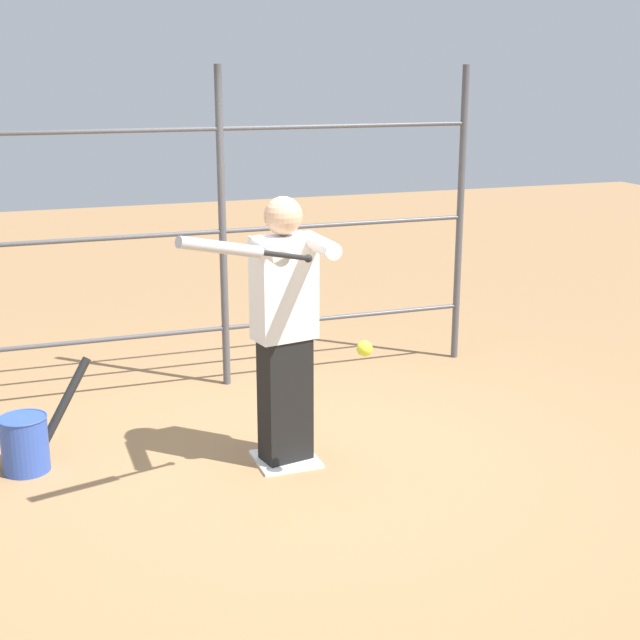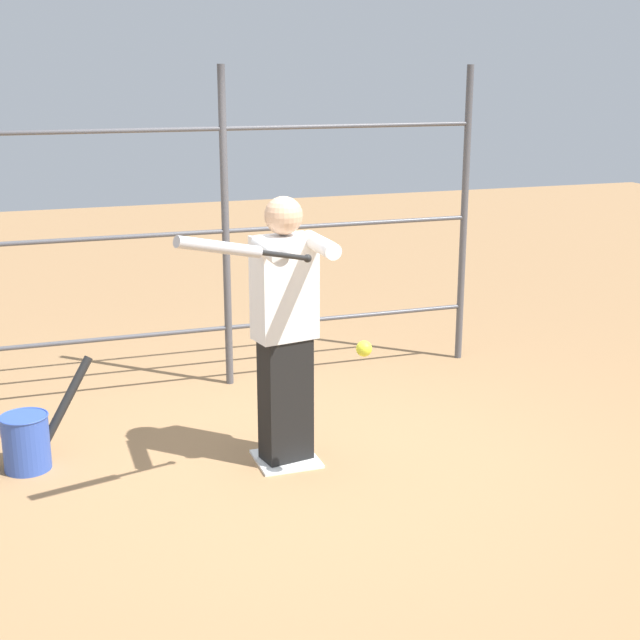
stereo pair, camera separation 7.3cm
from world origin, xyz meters
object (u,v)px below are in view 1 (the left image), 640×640
object	(u,v)px
softball_in_flight	(365,348)
batter	(285,324)
baseball_bat_swinging	(233,249)
bat_bucket	(24,439)

from	to	relation	value
softball_in_flight	batter	bearing A→B (deg)	-59.13
baseball_bat_swinging	softball_in_flight	xyz separation A→B (m)	(-0.81, -0.11, -0.67)
baseball_bat_swinging	batter	bearing A→B (deg)	-127.17
batter	bat_bucket	xyz separation A→B (m)	(1.62, -0.46, -0.74)
batter	softball_in_flight	bearing A→B (deg)	120.87
bat_bucket	softball_in_flight	bearing A→B (deg)	152.71
batter	baseball_bat_swinging	xyz separation A→B (m)	(0.49, 0.65, 0.63)
bat_bucket	batter	bearing A→B (deg)	163.99
batter	bat_bucket	distance (m)	1.84
baseball_bat_swinging	softball_in_flight	world-z (taller)	baseball_bat_swinging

